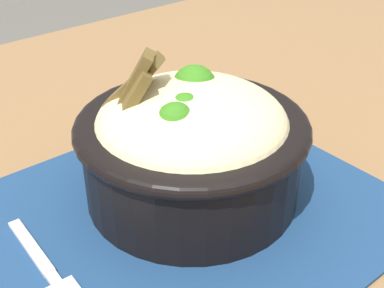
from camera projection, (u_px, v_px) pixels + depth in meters
table at (178, 268)px, 0.46m from camera, size 1.39×0.95×0.70m
placemat at (148, 232)px, 0.41m from camera, size 0.41×0.29×0.00m
bowl at (191, 141)px, 0.42m from camera, size 0.22×0.22×0.13m
fork at (52, 276)px, 0.37m from camera, size 0.02×0.13×0.00m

